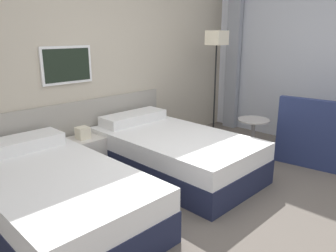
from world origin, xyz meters
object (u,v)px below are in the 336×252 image
Objects in this scene: bed_near_door at (54,195)px; armchair at (315,140)px; nightstand at (84,155)px; floor_lamp at (216,48)px; bed_near_window at (173,152)px; side_table at (253,132)px.

armchair reaches higher than bed_near_door.
nightstand is (0.77, 0.76, -0.02)m from bed_near_door.
armchair is at bearing -80.82° from floor_lamp.
bed_near_window is at bearing -162.28° from floor_lamp.
bed_near_window is 1.19× the size of floor_lamp.
bed_near_window is at bearing -44.45° from nightstand.
floor_lamp reaches higher than bed_near_window.
bed_near_window is at bearing 49.02° from armchair.
bed_near_door reaches higher than nightstand.
nightstand is 1.03× the size of side_table.
bed_near_door is at bearing 63.60° from armchair.
bed_near_window is at bearing 0.00° from bed_near_door.
nightstand is at bearing 145.91° from side_table.
floor_lamp reaches higher than bed_near_door.
bed_near_door is 1.00× the size of bed_near_window.
bed_near_door is at bearing 169.76° from side_table.
armchair reaches higher than bed_near_window.
bed_near_door is 1.54m from bed_near_window.
bed_near_window is 1.94m from armchair.
bed_near_window is 1.14m from side_table.
bed_near_door is 2.19× the size of armchair.
side_table is at bearing -10.24° from bed_near_door.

